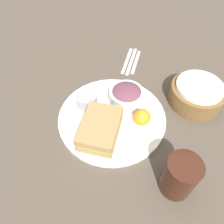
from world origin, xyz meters
The scene contains 11 objects.
ground_plane centered at (0.00, 0.00, 0.00)m, with size 4.00×4.00×0.00m, color #4C4238.
plate centered at (0.00, 0.00, 0.01)m, with size 0.33×0.33×0.01m, color white.
sandwich centered at (0.07, -0.02, 0.04)m, with size 0.15×0.12×0.05m.
salad_bowl centered at (-0.07, 0.04, 0.04)m, with size 0.11×0.11×0.05m.
dressing_cup centered at (-0.04, -0.09, 0.04)m, with size 0.07×0.07×0.04m, color #99999E.
orange_wedge centered at (0.01, 0.09, 0.04)m, with size 0.05×0.05×0.05m, color orange.
drink_glass centered at (0.19, 0.19, 0.06)m, with size 0.08×0.08×0.12m, color #38190F.
bread_basket centered at (-0.11, 0.26, 0.04)m, with size 0.17×0.17×0.07m.
fork centered at (-0.30, 0.02, 0.00)m, with size 0.16×0.01×0.01m, color silver.
knife centered at (-0.29, 0.04, 0.00)m, with size 0.17×0.01×0.01m, color silver.
spoon centered at (-0.29, 0.05, 0.00)m, with size 0.15×0.01×0.01m, color silver.
Camera 1 is at (0.41, 0.06, 0.55)m, focal length 35.00 mm.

